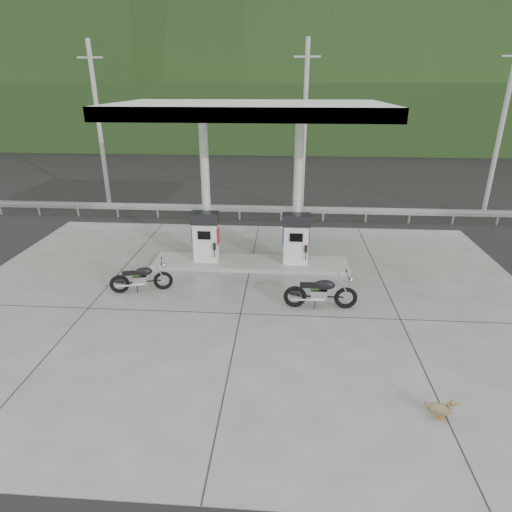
# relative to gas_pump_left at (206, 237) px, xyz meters

# --- Properties ---
(ground) EXTENTS (160.00, 160.00, 0.00)m
(ground) POSITION_rel_gas_pump_left_xyz_m (1.60, -2.50, -1.07)
(ground) COLOR black
(ground) RESTS_ON ground
(forecourt_apron) EXTENTS (18.00, 14.00, 0.02)m
(forecourt_apron) POSITION_rel_gas_pump_left_xyz_m (1.60, -2.50, -1.06)
(forecourt_apron) COLOR slate
(forecourt_apron) RESTS_ON ground
(pump_island) EXTENTS (7.00, 1.40, 0.15)m
(pump_island) POSITION_rel_gas_pump_left_xyz_m (1.60, 0.00, -0.98)
(pump_island) COLOR gray
(pump_island) RESTS_ON forecourt_apron
(gas_pump_left) EXTENTS (0.95, 0.55, 1.80)m
(gas_pump_left) POSITION_rel_gas_pump_left_xyz_m (0.00, 0.00, 0.00)
(gas_pump_left) COLOR white
(gas_pump_left) RESTS_ON pump_island
(gas_pump_right) EXTENTS (0.95, 0.55, 1.80)m
(gas_pump_right) POSITION_rel_gas_pump_left_xyz_m (3.20, 0.00, 0.00)
(gas_pump_right) COLOR white
(gas_pump_right) RESTS_ON pump_island
(canopy_column_left) EXTENTS (0.30, 0.30, 5.00)m
(canopy_column_left) POSITION_rel_gas_pump_left_xyz_m (0.00, 0.40, 1.60)
(canopy_column_left) COLOR silver
(canopy_column_left) RESTS_ON pump_island
(canopy_column_right) EXTENTS (0.30, 0.30, 5.00)m
(canopy_column_right) POSITION_rel_gas_pump_left_xyz_m (3.20, 0.40, 1.60)
(canopy_column_right) COLOR silver
(canopy_column_right) RESTS_ON pump_island
(canopy_roof) EXTENTS (8.50, 5.00, 0.40)m
(canopy_roof) POSITION_rel_gas_pump_left_xyz_m (1.60, 0.00, 4.30)
(canopy_roof) COLOR silver
(canopy_roof) RESTS_ON canopy_column_left
(guardrail) EXTENTS (26.00, 0.16, 1.42)m
(guardrail) POSITION_rel_gas_pump_left_xyz_m (1.60, 5.50, -0.36)
(guardrail) COLOR #AEB2B7
(guardrail) RESTS_ON ground
(road) EXTENTS (60.00, 7.00, 0.01)m
(road) POSITION_rel_gas_pump_left_xyz_m (1.60, 9.00, -1.07)
(road) COLOR black
(road) RESTS_ON ground
(utility_pole_a) EXTENTS (0.22, 0.22, 8.00)m
(utility_pole_a) POSITION_rel_gas_pump_left_xyz_m (-6.40, 7.00, 2.93)
(utility_pole_a) COLOR #979792
(utility_pole_a) RESTS_ON ground
(utility_pole_b) EXTENTS (0.22, 0.22, 8.00)m
(utility_pole_b) POSITION_rel_gas_pump_left_xyz_m (3.60, 7.00, 2.93)
(utility_pole_b) COLOR #979792
(utility_pole_b) RESTS_ON ground
(utility_pole_c) EXTENTS (0.22, 0.22, 8.00)m
(utility_pole_c) POSITION_rel_gas_pump_left_xyz_m (12.60, 7.00, 2.93)
(utility_pole_c) COLOR #979792
(utility_pole_c) RESTS_ON ground
(tree_band) EXTENTS (80.00, 6.00, 6.00)m
(tree_band) POSITION_rel_gas_pump_left_xyz_m (1.60, 27.50, 1.93)
(tree_band) COLOR black
(tree_band) RESTS_ON ground
(forested_hills) EXTENTS (100.00, 40.00, 140.00)m
(forested_hills) POSITION_rel_gas_pump_left_xyz_m (1.60, 57.50, -1.07)
(forested_hills) COLOR black
(forested_hills) RESTS_ON ground
(motorcycle_left) EXTENTS (1.90, 1.02, 0.86)m
(motorcycle_left) POSITION_rel_gas_pump_left_xyz_m (-1.67, -2.27, -0.62)
(motorcycle_left) COLOR black
(motorcycle_left) RESTS_ON forecourt_apron
(motorcycle_right) EXTENTS (2.02, 0.66, 0.95)m
(motorcycle_right) POSITION_rel_gas_pump_left_xyz_m (3.89, -2.95, -0.57)
(motorcycle_right) COLOR black
(motorcycle_right) RESTS_ON forecourt_apron
(duck) EXTENTS (0.59, 0.28, 0.41)m
(duck) POSITION_rel_gas_pump_left_xyz_m (5.93, -7.27, -0.85)
(duck) COLOR brown
(duck) RESTS_ON forecourt_apron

